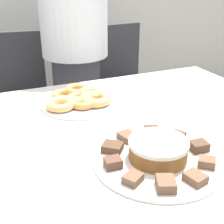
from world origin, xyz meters
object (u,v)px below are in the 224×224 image
object	(u,v)px
plate_donuts	(80,103)
office_chair_right	(123,97)
person_standing	(75,45)
office_chair_left	(17,115)
plate_cake	(157,159)
frosted_cake	(158,149)

from	to	relation	value
plate_donuts	office_chair_right	bearing A→B (deg)	52.28
person_standing	plate_donuts	distance (m)	0.59
office_chair_left	plate_cake	bearing A→B (deg)	-68.87
plate_donuts	frosted_cake	distance (m)	0.50
office_chair_right	frosted_cake	bearing A→B (deg)	-114.45
person_standing	frosted_cake	distance (m)	1.06
person_standing	office_chair_left	bearing A→B (deg)	163.31
person_standing	plate_donuts	bearing A→B (deg)	-105.49
office_chair_left	office_chair_right	distance (m)	0.71
plate_cake	frosted_cake	bearing A→B (deg)	0.00
person_standing	plate_donuts	world-z (taller)	person_standing
office_chair_right	plate_donuts	distance (m)	0.89
plate_cake	office_chair_right	bearing A→B (deg)	69.34
office_chair_left	plate_donuts	world-z (taller)	office_chair_left
person_standing	office_chair_left	distance (m)	0.56
office_chair_left	person_standing	bearing A→B (deg)	-9.02
office_chair_left	office_chair_right	size ratio (longest dim) A/B	1.00
plate_cake	plate_donuts	bearing A→B (deg)	98.79
person_standing	frosted_cake	xyz separation A→B (m)	(-0.08, -1.05, -0.08)
frosted_cake	plate_cake	bearing A→B (deg)	180.00
office_chair_left	plate_donuts	bearing A→B (deg)	-65.49
plate_cake	plate_donuts	world-z (taller)	same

